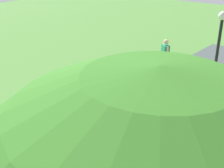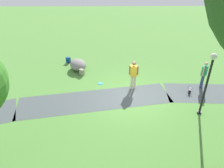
{
  "view_description": "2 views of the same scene",
  "coord_description": "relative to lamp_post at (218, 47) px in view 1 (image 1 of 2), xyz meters",
  "views": [
    {
      "loc": [
        6.6,
        4.44,
        4.89
      ],
      "look_at": [
        0.3,
        -0.41,
        1.34
      ],
      "focal_mm": 47.83,
      "sensor_mm": 36.0,
      "label": 1
    },
    {
      "loc": [
        1.14,
        9.67,
        6.65
      ],
      "look_at": [
        1.05,
        1.03,
        1.47
      ],
      "focal_mm": 34.85,
      "sensor_mm": 36.0,
      "label": 2
    }
  ],
  "objects": [
    {
      "name": "footpath_segment_mid",
      "position": [
        5.11,
        -1.17,
        -1.95
      ],
      "size": [
        8.22,
        3.38,
        0.01
      ],
      "color": "#454E4E",
      "rests_on": "ground"
    },
    {
      "name": "footpath_segment_near",
      "position": [
        -2.82,
        -1.68,
        -1.95
      ],
      "size": [
        8.09,
        2.37,
        0.01
      ],
      "color": "#454E4E",
      "rests_on": "ground"
    },
    {
      "name": "handbag_on_grass",
      "position": [
        -0.11,
        -1.84,
        -1.82
      ],
      "size": [
        0.35,
        0.35,
        0.31
      ],
      "color": "black",
      "rests_on": "ground"
    },
    {
      "name": "man_near_boulder",
      "position": [
        3.02,
        -2.32,
        -0.97
      ],
      "size": [
        0.52,
        0.29,
        1.69
      ],
      "color": "beige",
      "rests_on": "ground"
    },
    {
      "name": "woman_with_handbag",
      "position": [
        -0.96,
        -2.43,
        -1.05
      ],
      "size": [
        0.41,
        0.43,
        1.58
      ],
      "color": "navy",
      "rests_on": "ground"
    },
    {
      "name": "ground_plane",
      "position": [
        3.18,
        -1.39,
        -1.96
      ],
      "size": [
        48.0,
        48.0,
        0.0
      ],
      "primitive_type": "plane",
      "color": "#4F8639"
    },
    {
      "name": "frisbee_on_grass",
      "position": [
        4.91,
        -2.86,
        -1.95
      ],
      "size": [
        0.27,
        0.27,
        0.02
      ],
      "color": "#2A92CD",
      "rests_on": "ground"
    },
    {
      "name": "lamp_post",
      "position": [
        0.0,
        0.0,
        0.0
      ],
      "size": [
        0.28,
        0.28,
        3.13
      ],
      "color": "black",
      "rests_on": "ground"
    }
  ]
}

